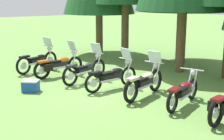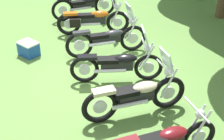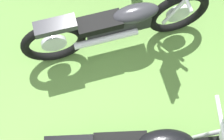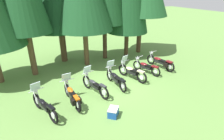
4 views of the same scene
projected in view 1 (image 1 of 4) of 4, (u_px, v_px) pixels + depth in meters
name	position (u px, v px, depth m)	size (l,w,h in m)	color
ground_plane	(109.00, 89.00, 10.94)	(80.00, 80.00, 0.00)	#608C42
motorcycle_0	(38.00, 60.00, 13.38)	(0.96, 2.11, 1.38)	black
motorcycle_1	(58.00, 65.00, 12.52)	(0.73, 2.20, 1.36)	black
motorcycle_2	(86.00, 69.00, 11.75)	(0.90, 2.17, 1.38)	black
motorcycle_3	(112.00, 76.00, 10.81)	(0.66, 2.19, 1.35)	black
motorcycle_4	(145.00, 82.00, 9.99)	(0.94, 2.14, 1.38)	black
motorcycle_5	(184.00, 91.00, 9.17)	(0.97, 2.02, 0.98)	black
picnic_cooler	(31.00, 86.00, 10.57)	(0.64, 0.65, 0.39)	#19479E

